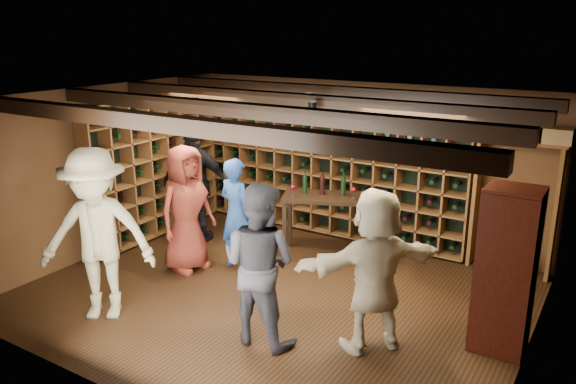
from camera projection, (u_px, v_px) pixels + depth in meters
The scene contains 13 objects.
ground at pixel (275, 293), 7.23m from camera, with size 6.00×6.00×0.00m, color black.
room_shell at pixel (276, 105), 6.59m from camera, with size 6.00×6.00×6.00m.
wine_rack_back at pixel (325, 165), 9.07m from camera, with size 4.65×0.30×2.20m.
wine_rack_left at pixel (155, 166), 9.01m from camera, with size 0.30×2.65×2.20m.
crate_shelf at pixel (520, 162), 7.47m from camera, with size 1.20×0.32×2.07m.
display_cabinet at pixel (505, 274), 5.79m from camera, with size 0.55×0.50×1.75m.
man_blue_shirt at pixel (236, 214), 7.84m from camera, with size 0.58×0.38×1.59m, color navy.
man_grey_suit at pixel (259, 264), 5.93m from camera, with size 0.87×0.68×1.79m, color #222127.
guest_red_floral at pixel (186, 208), 7.75m from camera, with size 0.87×0.57×1.79m, color maroon.
guest_woman_black at pixel (196, 184), 8.76m from camera, with size 1.11×0.46×1.89m, color black.
guest_khaki at pixel (97, 235), 6.41m from camera, with size 1.31×0.76×2.03m, color #807858.
guest_beige at pixel (375, 270), 5.79m from camera, with size 1.64×0.52×1.77m, color tan.
tasting_table at pixel (325, 203), 8.24m from camera, with size 1.38×1.05×1.21m.
Camera 1 is at (3.59, -5.50, 3.30)m, focal length 35.00 mm.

